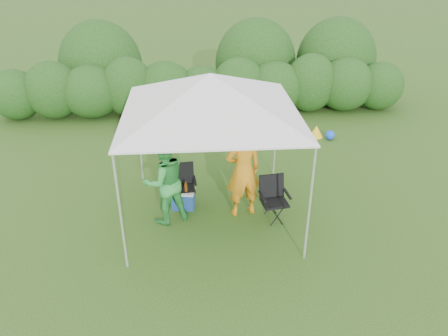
{
  "coord_description": "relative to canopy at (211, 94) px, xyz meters",
  "views": [
    {
      "loc": [
        -0.32,
        -6.77,
        4.88
      ],
      "look_at": [
        0.23,
        0.4,
        1.05
      ],
      "focal_mm": 35.0,
      "sensor_mm": 36.0,
      "label": 1
    }
  ],
  "objects": [
    {
      "name": "canopy",
      "position": [
        0.0,
        0.0,
        0.0
      ],
      "size": [
        3.1,
        3.1,
        2.83
      ],
      "color": "silver",
      "rests_on": "ground"
    },
    {
      "name": "lawn_toy",
      "position": [
        3.12,
        3.45,
        -2.31
      ],
      "size": [
        0.64,
        0.54,
        0.32
      ],
      "color": "yellow",
      "rests_on": "ground"
    },
    {
      "name": "bottle",
      "position": [
        -0.51,
        0.2,
        -1.96
      ],
      "size": [
        0.06,
        0.06,
        0.24
      ],
      "primitive_type": "cylinder",
      "color": "#592D0C",
      "rests_on": "cooler"
    },
    {
      "name": "man",
      "position": [
        0.59,
        -0.06,
        -1.5
      ],
      "size": [
        0.8,
        0.62,
        1.93
      ],
      "primitive_type": "imported",
      "rotation": [
        0.0,
        0.0,
        3.4
      ],
      "color": "orange",
      "rests_on": "ground"
    },
    {
      "name": "chair_right",
      "position": [
        1.16,
        -0.24,
        -1.97
      ],
      "size": [
        0.59,
        0.55,
        0.87
      ],
      "rotation": [
        0.0,
        0.0,
        0.14
      ],
      "color": "black",
      "rests_on": "ground"
    },
    {
      "name": "hedge",
      "position": [
        0.0,
        5.5,
        -1.64
      ],
      "size": [
        12.53,
        1.53,
        1.8
      ],
      "color": "#224C18",
      "rests_on": "ground"
    },
    {
      "name": "cooler",
      "position": [
        -0.57,
        0.24,
        -2.27
      ],
      "size": [
        0.51,
        0.4,
        0.38
      ],
      "rotation": [
        0.0,
        0.0,
        -0.16
      ],
      "color": "navy",
      "rests_on": "ground"
    },
    {
      "name": "chair_left",
      "position": [
        -0.57,
        0.44,
        -1.98
      ],
      "size": [
        0.56,
        0.51,
        0.85
      ],
      "rotation": [
        0.0,
        0.0,
        0.09
      ],
      "color": "black",
      "rests_on": "ground"
    },
    {
      "name": "woman",
      "position": [
        -0.88,
        -0.18,
        -1.6
      ],
      "size": [
        1.03,
        0.94,
        1.72
      ],
      "primitive_type": "imported",
      "rotation": [
        0.0,
        0.0,
        3.56
      ],
      "color": "green",
      "rests_on": "ground"
    },
    {
      "name": "ground",
      "position": [
        0.0,
        -0.5,
        -2.46
      ],
      "size": [
        70.0,
        70.0,
        0.0
      ],
      "primitive_type": "plane",
      "color": "#34581C"
    }
  ]
}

